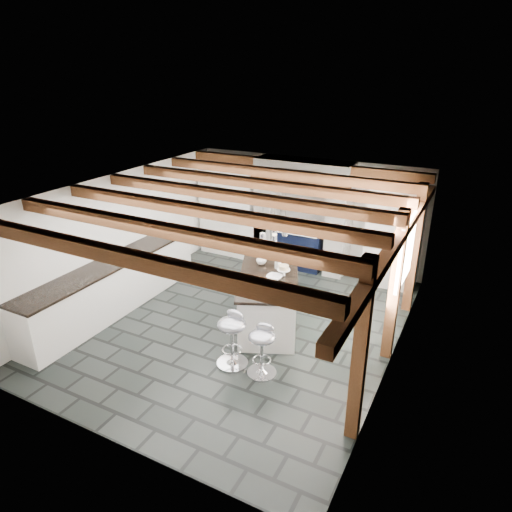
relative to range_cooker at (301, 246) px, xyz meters
The scene contains 6 objects.
ground 2.72m from the range_cooker, 90.00° to the right, with size 6.00×6.00×0.00m, color black.
room_shell 1.52m from the range_cooker, 115.80° to the right, with size 6.00×6.03×6.00m.
range_cooker is the anchor object (origin of this frame).
kitchen_island 2.53m from the range_cooker, 79.92° to the right, with size 1.59×2.03×1.19m.
bar_stool_near 3.86m from the range_cooker, 75.71° to the right, with size 0.42×0.42×0.78m.
bar_stool_far 3.77m from the range_cooker, 82.77° to the right, with size 0.47×0.47×0.85m.
Camera 1 is at (3.33, -5.84, 4.05)m, focal length 32.00 mm.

